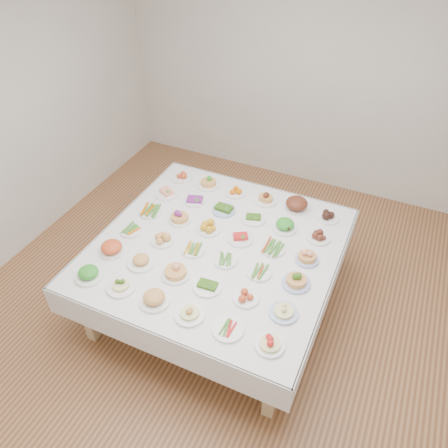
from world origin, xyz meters
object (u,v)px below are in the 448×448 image
at_px(dish_0, 88,272).
at_px(dish_18, 151,211).
at_px(display_table, 217,251).
at_px(dish_35, 328,215).

relative_size(dish_0, dish_18, 1.00).
bearing_deg(dish_18, display_table, -11.08).
distance_m(display_table, dish_0, 1.10).
xyz_separation_m(dish_0, dish_18, (0.00, 0.92, -0.04)).
height_order(dish_0, dish_18, dish_0).
bearing_deg(dish_18, dish_35, 21.71).
distance_m(display_table, dish_18, 0.79).
height_order(display_table, dish_18, dish_18).
xyz_separation_m(display_table, dish_18, (-0.77, 0.15, 0.10)).
height_order(display_table, dish_0, dish_0).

